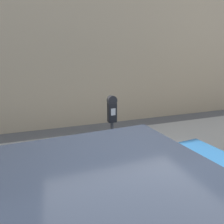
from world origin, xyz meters
TOP-DOWN VIEW (x-y plane):
  - sidewalk at (0.00, 2.20)m, footprint 24.00×2.80m
  - building_facade at (0.00, 4.88)m, footprint 24.00×0.30m
  - parking_meter at (0.01, 1.25)m, footprint 0.17×0.13m

SIDE VIEW (x-z plane):
  - sidewalk at x=0.00m, z-range 0.00..0.12m
  - parking_meter at x=0.01m, z-range 0.45..2.04m
  - building_facade at x=0.00m, z-range 0.00..5.39m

